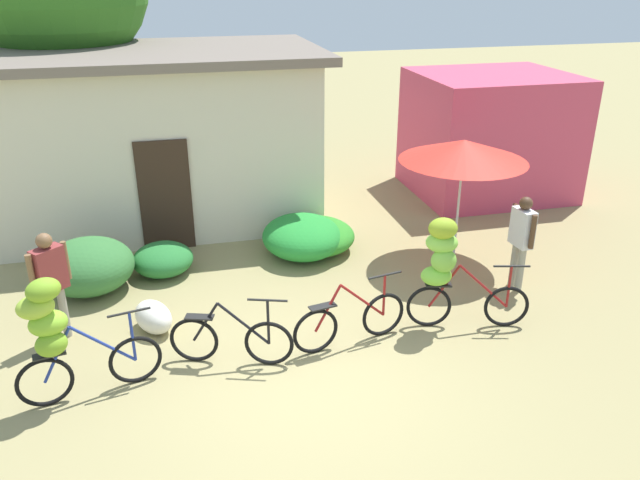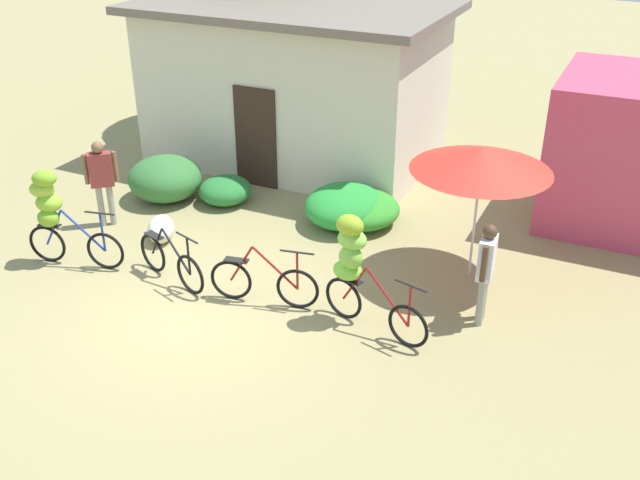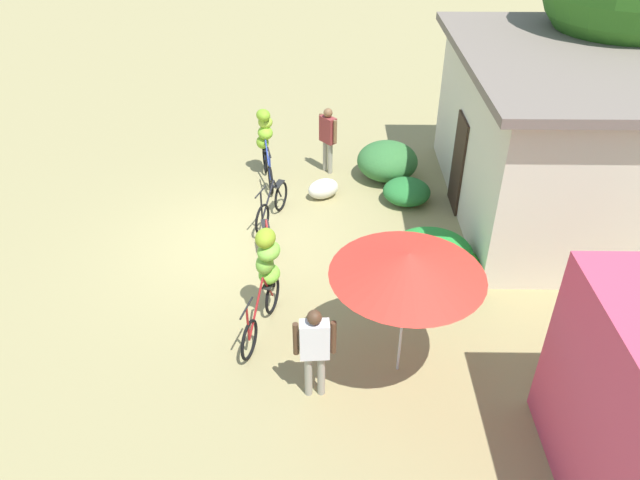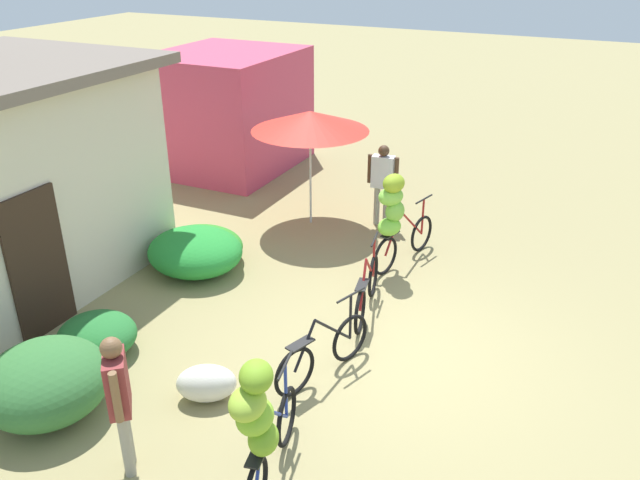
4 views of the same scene
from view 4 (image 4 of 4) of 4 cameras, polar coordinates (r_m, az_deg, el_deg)
ground_plane at (r=8.54m, az=6.19°, el=-9.82°), size 60.00×60.00×0.00m
shop_pink at (r=15.02m, az=-8.17°, el=11.34°), size 3.20×2.80×2.60m
hedge_bush_front_left at (r=7.92m, az=-23.15°, el=-11.52°), size 1.40×1.39×0.84m
hedge_bush_front_right at (r=8.83m, az=-19.19°, el=-8.02°), size 0.99×1.02×0.51m
hedge_bush_mid at (r=10.43m, az=-11.02°, el=-1.02°), size 1.40×1.54×0.69m
hedge_bush_by_door at (r=10.70m, az=-10.75°, el=-0.66°), size 1.42×1.47×0.55m
market_umbrella at (r=11.47m, az=-0.88°, el=10.53°), size 2.10×2.10×2.13m
bicycle_leftmost at (r=6.05m, az=-5.37°, el=-15.61°), size 1.64×0.51×1.62m
bicycle_near_pile at (r=7.89m, az=0.33°, el=-9.92°), size 1.54×0.56×0.96m
bicycle_center_loaded at (r=9.15m, az=4.19°, el=-4.49°), size 1.64×0.37×0.94m
bicycle_by_shop at (r=10.08m, az=6.68°, el=2.33°), size 1.69×0.60×1.66m
produce_sack at (r=7.73m, az=-10.05°, el=-12.41°), size 0.71×0.82×0.44m
person_vendor at (r=6.60m, az=-17.45°, el=-12.77°), size 0.46×0.41×1.58m
person_bystander at (r=11.75m, az=5.59°, el=5.56°), size 0.23×0.58×1.53m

